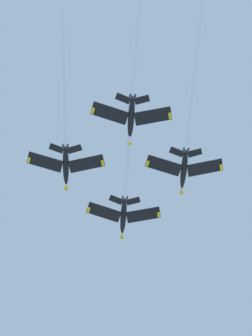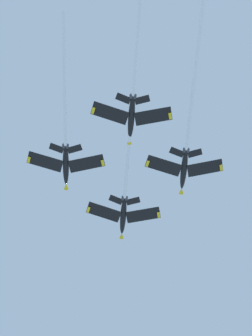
{
  "view_description": "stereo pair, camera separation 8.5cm",
  "coord_description": "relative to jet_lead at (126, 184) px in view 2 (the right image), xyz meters",
  "views": [
    {
      "loc": [
        -13.18,
        2.02,
        1.86
      ],
      "look_at": [
        5.26,
        -9.74,
        174.95
      ],
      "focal_mm": 73.15,
      "sensor_mm": 36.0,
      "label": 1
    },
    {
      "loc": [
        -13.13,
        2.09,
        1.86
      ],
      "look_at": [
        5.26,
        -9.74,
        174.95
      ],
      "focal_mm": 73.15,
      "sensor_mm": 36.0,
      "label": 2
    }
  ],
  "objects": [
    {
      "name": "jet_slot",
      "position": [
        -21.5,
        11.66,
        -11.79
      ],
      "size": [
        38.3,
        26.47,
        21.69
      ],
      "color": "black"
    },
    {
      "name": "jet_left_wing",
      "position": [
        -2.76,
        19.59,
        -6.4
      ],
      "size": [
        38.36,
        27.61,
        22.89
      ],
      "color": "black"
    },
    {
      "name": "jet_right_wing",
      "position": [
        -19.5,
        -5.7,
        -6.9
      ],
      "size": [
        43.62,
        30.05,
        24.77
      ],
      "color": "black"
    },
    {
      "name": "jet_lead",
      "position": [
        0.0,
        0.0,
        0.0
      ],
      "size": [
        43.03,
        28.88,
        23.3
      ],
      "color": "black"
    }
  ]
}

